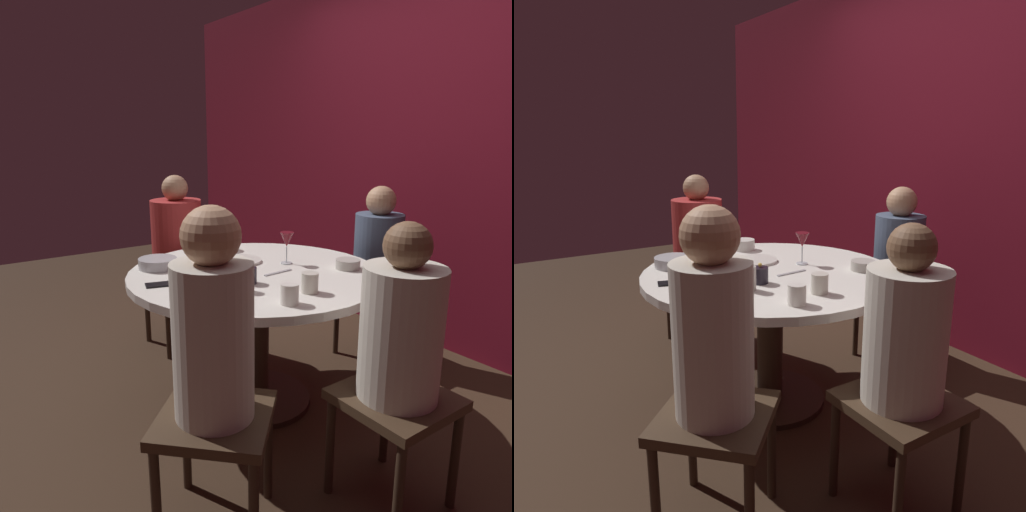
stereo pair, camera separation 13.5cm
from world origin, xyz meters
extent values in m
plane|color=#382619|center=(0.00, 0.00, 0.00)|extent=(8.00, 8.00, 0.00)
cube|color=maroon|center=(0.00, 1.49, 1.30)|extent=(6.00, 0.10, 2.60)
cylinder|color=silver|center=(0.00, 0.00, 0.73)|extent=(1.33, 1.33, 0.04)
cylinder|color=#332319|center=(0.00, 0.00, 0.35)|extent=(0.14, 0.14, 0.71)
cylinder|color=#2D2116|center=(0.00, 0.00, 0.01)|extent=(0.60, 0.60, 0.03)
cube|color=#3F2D1E|center=(-0.92, 0.00, 0.45)|extent=(0.40, 0.40, 0.04)
cylinder|color=#B22D2D|center=(-0.92, 0.00, 0.75)|extent=(0.34, 0.34, 0.55)
sphere|color=tan|center=(-0.92, 0.00, 1.10)|extent=(0.17, 0.17, 0.17)
cylinder|color=#332319|center=(-1.09, -0.17, 0.21)|extent=(0.04, 0.04, 0.43)
cylinder|color=#332319|center=(-0.75, -0.17, 0.21)|extent=(0.04, 0.04, 0.43)
cylinder|color=#332319|center=(-1.09, 0.17, 0.21)|extent=(0.04, 0.04, 0.43)
cylinder|color=#332319|center=(-0.75, 0.17, 0.21)|extent=(0.04, 0.04, 0.43)
cube|color=#3F2D1E|center=(0.00, 0.95, 0.45)|extent=(0.40, 0.40, 0.04)
cylinder|color=#475670|center=(0.00, 0.95, 0.71)|extent=(0.30, 0.30, 0.49)
sphere|color=tan|center=(0.00, 0.95, 1.04)|extent=(0.19, 0.19, 0.19)
cylinder|color=#332319|center=(-0.17, 1.12, 0.21)|extent=(0.04, 0.04, 0.43)
cylinder|color=#332319|center=(-0.17, 0.78, 0.21)|extent=(0.04, 0.04, 0.43)
cylinder|color=#332319|center=(0.17, 1.12, 0.21)|extent=(0.04, 0.04, 0.43)
cylinder|color=#332319|center=(0.17, 0.78, 0.21)|extent=(0.04, 0.04, 0.43)
cube|color=#3F2D1E|center=(0.92, 0.00, 0.45)|extent=(0.40, 0.40, 0.04)
cylinder|color=beige|center=(0.92, 0.00, 0.72)|extent=(0.30, 0.30, 0.51)
sphere|color=brown|center=(0.92, 0.00, 1.06)|extent=(0.17, 0.17, 0.17)
cylinder|color=#332319|center=(1.09, 0.17, 0.21)|extent=(0.04, 0.04, 0.43)
cylinder|color=#332319|center=(0.75, 0.17, 0.21)|extent=(0.04, 0.04, 0.43)
cylinder|color=#332319|center=(1.09, -0.17, 0.21)|extent=(0.04, 0.04, 0.43)
cylinder|color=#332319|center=(0.75, -0.17, 0.21)|extent=(0.04, 0.04, 0.43)
cube|color=#3F2D1E|center=(0.63, -0.63, 0.45)|extent=(0.57, 0.57, 0.04)
cylinder|color=beige|center=(0.63, -0.63, 0.75)|extent=(0.40, 0.40, 0.56)
sphere|color=tan|center=(0.63, -0.63, 1.12)|extent=(0.20, 0.20, 0.20)
cylinder|color=#332319|center=(0.63, -0.39, 0.21)|extent=(0.04, 0.04, 0.43)
cylinder|color=#332319|center=(0.63, -0.87, 0.21)|extent=(0.04, 0.04, 0.43)
cylinder|color=#332319|center=(0.39, -0.63, 0.21)|extent=(0.04, 0.04, 0.43)
cylinder|color=black|center=(0.15, -0.15, 0.79)|extent=(0.08, 0.08, 0.08)
sphere|color=#F9D159|center=(0.15, -0.15, 0.84)|extent=(0.02, 0.02, 0.02)
cylinder|color=silver|center=(-0.02, 0.22, 0.75)|extent=(0.06, 0.06, 0.01)
cylinder|color=silver|center=(-0.02, 0.22, 0.80)|extent=(0.01, 0.01, 0.09)
cone|color=maroon|center=(-0.02, 0.22, 0.89)|extent=(0.08, 0.08, 0.08)
cylinder|color=silver|center=(-0.20, 0.03, 0.76)|extent=(0.25, 0.25, 0.01)
cube|color=black|center=(-0.06, -0.51, 0.75)|extent=(0.11, 0.15, 0.01)
cylinder|color=#B7B7BC|center=(-0.35, -0.39, 0.78)|extent=(0.20, 0.20, 0.05)
cylinder|color=#B2ADA3|center=(0.25, 0.42, 0.77)|extent=(0.13, 0.13, 0.05)
cylinder|color=silver|center=(-0.48, 0.12, 0.78)|extent=(0.13, 0.13, 0.07)
cylinder|color=beige|center=(0.43, -0.01, 0.80)|extent=(0.08, 0.08, 0.09)
cylinder|color=#B2ADA3|center=(0.22, -0.25, 0.81)|extent=(0.06, 0.06, 0.11)
cylinder|color=silver|center=(0.49, -0.18, 0.79)|extent=(0.08, 0.08, 0.09)
cylinder|color=silver|center=(-0.56, -0.08, 0.80)|extent=(0.06, 0.06, 0.10)
cube|color=#B7B7BC|center=(0.31, -0.46, 0.75)|extent=(0.08, 0.17, 0.01)
cube|color=#B7B7BC|center=(0.10, 0.07, 0.75)|extent=(0.03, 0.18, 0.01)
camera|label=1|loc=(1.96, -1.40, 1.44)|focal=33.62mm
camera|label=2|loc=(2.03, -1.28, 1.44)|focal=33.62mm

